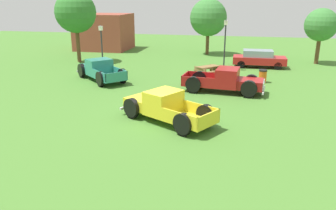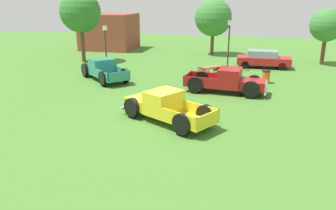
% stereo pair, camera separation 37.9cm
% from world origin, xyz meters
% --- Properties ---
extents(ground_plane, '(80.00, 80.00, 0.00)m').
position_xyz_m(ground_plane, '(0.00, 0.00, 0.00)').
color(ground_plane, '#477A2D').
extents(pickup_truck_foreground, '(5.32, 4.11, 1.56)m').
position_xyz_m(pickup_truck_foreground, '(0.16, -0.35, 0.75)').
color(pickup_truck_foreground, yellow).
rests_on(pickup_truck_foreground, ground_plane).
extents(pickup_truck_behind_left, '(5.01, 4.80, 1.57)m').
position_xyz_m(pickup_truck_behind_left, '(-6.54, 7.31, 0.75)').
color(pickup_truck_behind_left, '#2D8475').
rests_on(pickup_truck_behind_left, ground_plane).
extents(pickup_truck_behind_right, '(5.44, 2.52, 1.61)m').
position_xyz_m(pickup_truck_behind_right, '(3.17, 5.65, 0.77)').
color(pickup_truck_behind_right, maroon).
rests_on(pickup_truck_behind_right, ground_plane).
extents(sedan_distant_a, '(4.57, 1.88, 1.53)m').
position_xyz_m(sedan_distant_a, '(5.47, 14.74, 0.80)').
color(sedan_distant_a, '#B21E1E').
rests_on(sedan_distant_a, ground_plane).
extents(lamp_post_near, '(0.36, 0.36, 3.78)m').
position_xyz_m(lamp_post_near, '(-7.66, 10.66, 1.98)').
color(lamp_post_near, '#2D2D33').
rests_on(lamp_post_near, ground_plane).
extents(lamp_post_far, '(0.36, 0.36, 4.23)m').
position_xyz_m(lamp_post_far, '(2.50, 12.72, 2.22)').
color(lamp_post_far, '#2D2D33').
rests_on(lamp_post_far, ground_plane).
extents(picnic_table, '(2.32, 2.32, 0.78)m').
position_xyz_m(picnic_table, '(1.40, 10.33, 0.49)').
color(picnic_table, olive).
rests_on(picnic_table, ground_plane).
extents(trash_can, '(0.59, 0.59, 0.95)m').
position_xyz_m(trash_can, '(5.53, 8.96, 0.48)').
color(trash_can, orange).
rests_on(trash_can, ground_plane).
extents(oak_tree_east, '(3.93, 3.93, 5.89)m').
position_xyz_m(oak_tree_east, '(0.24, 20.99, 3.91)').
color(oak_tree_east, brown).
rests_on(oak_tree_east, ground_plane).
extents(oak_tree_west, '(3.81, 3.81, 6.56)m').
position_xyz_m(oak_tree_west, '(-11.38, 13.73, 4.64)').
color(oak_tree_west, brown).
rests_on(oak_tree_west, ground_plane).
extents(oak_tree_center, '(2.97, 2.97, 5.07)m').
position_xyz_m(oak_tree_center, '(10.87, 17.63, 3.56)').
color(oak_tree_center, brown).
rests_on(oak_tree_center, ground_plane).
extents(brick_pavilion, '(5.94, 5.24, 4.14)m').
position_xyz_m(brick_pavilion, '(-12.22, 22.19, 2.07)').
color(brick_pavilion, brown).
rests_on(brick_pavilion, ground_plane).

